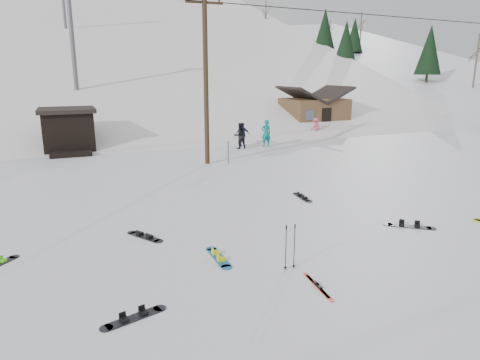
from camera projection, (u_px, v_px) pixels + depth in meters
name	position (u px, v px, depth m)	size (l,w,h in m)	color
ground	(306.00, 279.00, 10.57)	(200.00, 200.00, 0.00)	silver
ski_slope	(110.00, 190.00, 62.86)	(60.00, 75.00, 45.00)	white
ridge_right	(346.00, 169.00, 72.08)	(34.00, 85.00, 36.00)	silver
treeline_right	(372.00, 107.00, 61.45)	(20.00, 60.00, 10.00)	black
treeline_crest	(89.00, 96.00, 87.69)	(50.00, 6.00, 10.00)	black
utility_pole	(206.00, 77.00, 22.70)	(2.00, 0.26, 9.00)	#3A2819
trail_sign	(228.00, 141.00, 23.57)	(0.50, 0.09, 1.85)	#595B60
lift_hut	(68.00, 130.00, 27.18)	(3.40, 4.10, 2.75)	black
lift_tower_near	(72.00, 34.00, 34.07)	(2.20, 0.36, 8.00)	#595B60
cabin	(314.00, 113.00, 37.23)	(5.39, 4.40, 3.77)	brown
hero_snowboard	(218.00, 257.00, 11.76)	(0.31, 1.59, 0.11)	#165E95
hero_skis	(318.00, 286.00, 10.19)	(0.22, 1.46, 0.08)	red
ski_poles	(290.00, 246.00, 10.98)	(0.33, 0.09, 1.22)	black
board_scatter_a	(134.00, 317.00, 8.88)	(1.42, 0.60, 0.10)	black
board_scatter_b	(145.00, 236.00, 13.24)	(0.92, 1.32, 0.11)	black
board_scatter_d	(409.00, 226.00, 14.13)	(1.36, 1.14, 0.12)	black
board_scatter_f	(302.00, 197.00, 17.38)	(0.38, 1.48, 0.10)	black
skier_teal	(266.00, 133.00, 28.98)	(0.67, 0.44, 1.83)	#0A6D69
skier_dark	(240.00, 136.00, 28.26)	(0.83, 0.64, 1.70)	black
skier_pink	(316.00, 127.00, 33.67)	(0.94, 0.54, 1.45)	#DD4E67
skier_navy	(243.00, 135.00, 29.10)	(0.95, 0.39, 1.62)	#1A173B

